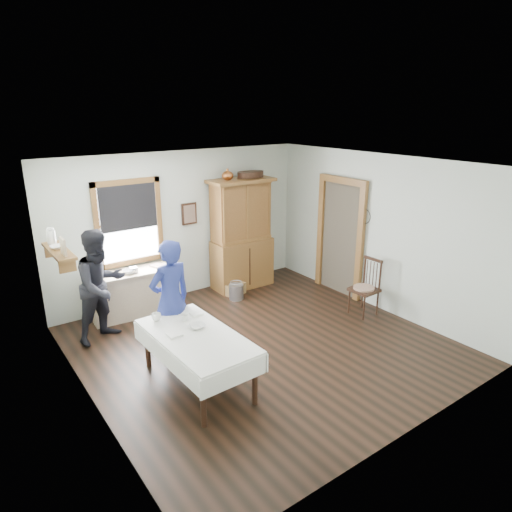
% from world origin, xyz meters
% --- Properties ---
extents(room, '(5.01, 5.01, 2.70)m').
position_xyz_m(room, '(0.00, 0.00, 1.35)').
color(room, black).
rests_on(room, ground).
extents(window, '(1.18, 0.07, 1.48)m').
position_xyz_m(window, '(-1.00, 2.46, 1.63)').
color(window, white).
rests_on(window, room).
extents(doorway, '(0.09, 1.14, 2.22)m').
position_xyz_m(doorway, '(2.46, 0.85, 1.16)').
color(doorway, '#4C4436').
rests_on(doorway, room).
extents(wall_shelf, '(0.24, 1.00, 0.44)m').
position_xyz_m(wall_shelf, '(-2.37, 1.54, 1.57)').
color(wall_shelf, brown).
rests_on(wall_shelf, room).
extents(framed_picture, '(0.30, 0.04, 0.40)m').
position_xyz_m(framed_picture, '(0.15, 2.46, 1.55)').
color(framed_picture, '#331C11').
rests_on(framed_picture, room).
extents(rug_beater, '(0.01, 0.27, 0.27)m').
position_xyz_m(rug_beater, '(2.45, 0.30, 1.72)').
color(rug_beater, black).
rests_on(rug_beater, room).
extents(work_counter, '(1.42, 0.63, 0.79)m').
position_xyz_m(work_counter, '(-1.18, 2.15, 0.39)').
color(work_counter, '#C8B58B').
rests_on(work_counter, room).
extents(china_hutch, '(1.27, 0.62, 2.15)m').
position_xyz_m(china_hutch, '(1.11, 2.16, 1.07)').
color(china_hutch, brown).
rests_on(china_hutch, room).
extents(dining_table, '(0.98, 1.79, 0.71)m').
position_xyz_m(dining_table, '(-1.27, -0.32, 0.35)').
color(dining_table, white).
rests_on(dining_table, room).
extents(spindle_chair, '(0.47, 0.47, 0.99)m').
position_xyz_m(spindle_chair, '(2.07, -0.14, 0.50)').
color(spindle_chair, '#331C11').
rests_on(spindle_chair, room).
extents(pail, '(0.34, 0.34, 0.29)m').
position_xyz_m(pail, '(0.64, 1.68, 0.14)').
color(pail, '#9B9CA3').
rests_on(pail, room).
extents(wicker_basket, '(0.44, 0.37, 0.22)m').
position_xyz_m(wicker_basket, '(0.74, 1.87, 0.11)').
color(wicker_basket, '#AA7B4D').
rests_on(wicker_basket, room).
extents(woman_blue, '(0.63, 0.46, 1.61)m').
position_xyz_m(woman_blue, '(-1.21, 0.52, 0.81)').
color(woman_blue, navy).
rests_on(woman_blue, room).
extents(figure_dark, '(0.95, 0.84, 1.62)m').
position_xyz_m(figure_dark, '(-1.82, 1.61, 0.81)').
color(figure_dark, black).
rests_on(figure_dark, room).
extents(table_cup_a, '(0.16, 0.16, 0.10)m').
position_xyz_m(table_cup_a, '(-1.50, 0.35, 0.76)').
color(table_cup_a, white).
rests_on(table_cup_a, dining_table).
extents(table_cup_b, '(0.11, 0.11, 0.09)m').
position_xyz_m(table_cup_b, '(-1.20, 0.13, 0.75)').
color(table_cup_b, white).
rests_on(table_cup_b, dining_table).
extents(table_bowl, '(0.24, 0.24, 0.06)m').
position_xyz_m(table_bowl, '(-1.17, -0.16, 0.73)').
color(table_bowl, white).
rests_on(table_bowl, dining_table).
extents(counter_book, '(0.22, 0.25, 0.02)m').
position_xyz_m(counter_book, '(-0.77, 2.11, 0.80)').
color(counter_book, '#795F50').
rests_on(counter_book, work_counter).
extents(counter_bowl, '(0.23, 0.23, 0.07)m').
position_xyz_m(counter_bowl, '(-1.21, 2.09, 0.82)').
color(counter_bowl, white).
rests_on(counter_bowl, work_counter).
extents(shelf_bowl, '(0.22, 0.22, 0.05)m').
position_xyz_m(shelf_bowl, '(-2.37, 1.55, 1.60)').
color(shelf_bowl, white).
rests_on(shelf_bowl, wall_shelf).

